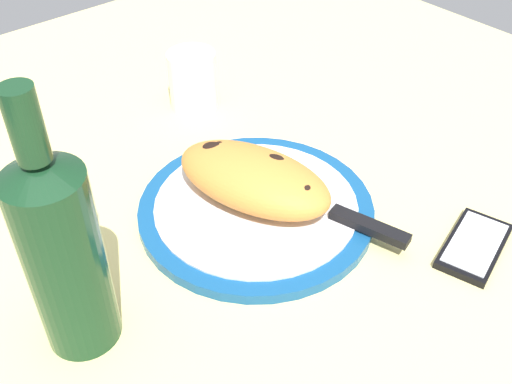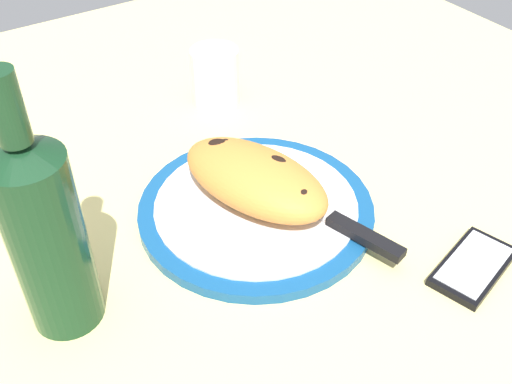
{
  "view_description": "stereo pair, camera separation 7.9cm",
  "coord_description": "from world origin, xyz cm",
  "px_view_note": "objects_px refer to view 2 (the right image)",
  "views": [
    {
      "loc": [
        45.86,
        -39.68,
        54.9
      ],
      "look_at": [
        0.0,
        0.0,
        3.82
      ],
      "focal_mm": 42.52,
      "sensor_mm": 36.0,
      "label": 1
    },
    {
      "loc": [
        50.64,
        -33.37,
        54.9
      ],
      "look_at": [
        0.0,
        0.0,
        3.82
      ],
      "focal_mm": 42.52,
      "sensor_mm": 36.0,
      "label": 2
    }
  ],
  "objects_px": {
    "fork": "(232,229)",
    "wine_bottle": "(46,233)",
    "water_glass": "(215,81)",
    "plate": "(256,209)",
    "knife": "(343,225)",
    "smartphone": "(473,266)",
    "calzone": "(255,178)"
  },
  "relations": [
    {
      "from": "fork",
      "to": "wine_bottle",
      "type": "distance_m",
      "value": 0.24
    },
    {
      "from": "fork",
      "to": "water_glass",
      "type": "xyz_separation_m",
      "value": [
        -0.3,
        0.15,
        0.02
      ]
    },
    {
      "from": "wine_bottle",
      "to": "fork",
      "type": "bearing_deg",
      "value": 89.48
    },
    {
      "from": "plate",
      "to": "wine_bottle",
      "type": "xyz_separation_m",
      "value": [
        0.02,
        -0.27,
        0.12
      ]
    },
    {
      "from": "knife",
      "to": "smartphone",
      "type": "xyz_separation_m",
      "value": [
        0.13,
        0.1,
        -0.02
      ]
    },
    {
      "from": "calzone",
      "to": "fork",
      "type": "distance_m",
      "value": 0.08
    },
    {
      "from": "smartphone",
      "to": "wine_bottle",
      "type": "xyz_separation_m",
      "value": [
        -0.21,
        -0.43,
        0.12
      ]
    },
    {
      "from": "fork",
      "to": "smartphone",
      "type": "bearing_deg",
      "value": 46.85
    },
    {
      "from": "plate",
      "to": "smartphone",
      "type": "height_order",
      "value": "plate"
    },
    {
      "from": "knife",
      "to": "plate",
      "type": "bearing_deg",
      "value": -146.57
    },
    {
      "from": "plate",
      "to": "water_glass",
      "type": "height_order",
      "value": "water_glass"
    },
    {
      "from": "knife",
      "to": "wine_bottle",
      "type": "bearing_deg",
      "value": -102.84
    },
    {
      "from": "calzone",
      "to": "water_glass",
      "type": "bearing_deg",
      "value": 160.28
    },
    {
      "from": "calzone",
      "to": "knife",
      "type": "height_order",
      "value": "calzone"
    },
    {
      "from": "knife",
      "to": "wine_bottle",
      "type": "height_order",
      "value": "wine_bottle"
    },
    {
      "from": "calzone",
      "to": "smartphone",
      "type": "height_order",
      "value": "calzone"
    },
    {
      "from": "knife",
      "to": "smartphone",
      "type": "relative_size",
      "value": 1.84
    },
    {
      "from": "fork",
      "to": "knife",
      "type": "bearing_deg",
      "value": 58.07
    },
    {
      "from": "plate",
      "to": "fork",
      "type": "bearing_deg",
      "value": -64.47
    },
    {
      "from": "plate",
      "to": "knife",
      "type": "distance_m",
      "value": 0.12
    },
    {
      "from": "calzone",
      "to": "knife",
      "type": "bearing_deg",
      "value": 28.28
    },
    {
      "from": "water_glass",
      "to": "knife",
      "type": "bearing_deg",
      "value": -5.17
    },
    {
      "from": "calzone",
      "to": "water_glass",
      "type": "distance_m",
      "value": 0.28
    },
    {
      "from": "plate",
      "to": "calzone",
      "type": "relative_size",
      "value": 1.29
    },
    {
      "from": "smartphone",
      "to": "water_glass",
      "type": "xyz_separation_m",
      "value": [
        -0.5,
        -0.07,
        0.04
      ]
    },
    {
      "from": "calzone",
      "to": "smartphone",
      "type": "bearing_deg",
      "value": 33.32
    },
    {
      "from": "smartphone",
      "to": "water_glass",
      "type": "distance_m",
      "value": 0.51
    },
    {
      "from": "fork",
      "to": "smartphone",
      "type": "xyz_separation_m",
      "value": [
        0.2,
        0.22,
        -0.01
      ]
    },
    {
      "from": "fork",
      "to": "knife",
      "type": "xyz_separation_m",
      "value": [
        0.07,
        0.12,
        0.0
      ]
    },
    {
      "from": "smartphone",
      "to": "knife",
      "type": "bearing_deg",
      "value": -142.77
    },
    {
      "from": "fork",
      "to": "water_glass",
      "type": "height_order",
      "value": "water_glass"
    },
    {
      "from": "calzone",
      "to": "smartphone",
      "type": "relative_size",
      "value": 1.84
    }
  ]
}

